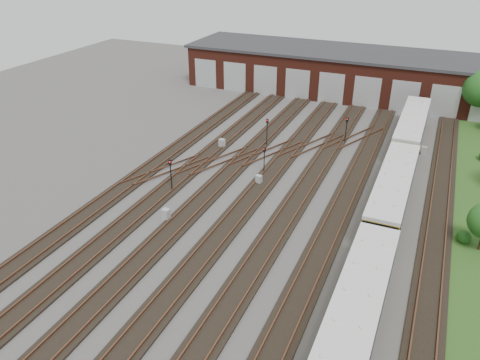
% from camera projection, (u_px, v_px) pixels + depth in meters
% --- Properties ---
extents(ground, '(120.00, 120.00, 0.00)m').
position_uv_depth(ground, '(254.00, 226.00, 39.04)').
color(ground, '#403E3B').
rests_on(ground, ground).
extents(track_network, '(30.40, 70.00, 0.33)m').
position_uv_depth(track_network, '(255.00, 221.00, 39.53)').
color(track_network, black).
rests_on(track_network, ground).
extents(maintenance_shed, '(51.00, 12.50, 6.35)m').
position_uv_depth(maintenance_shed, '(354.00, 73.00, 69.95)').
color(maintenance_shed, '#551F15').
rests_on(maintenance_shed, ground).
extents(metro_train, '(2.80, 47.14, 3.13)m').
position_uv_depth(metro_train, '(393.00, 191.00, 40.41)').
color(metro_train, black).
rests_on(metro_train, ground).
extents(signal_mast_0, '(0.31, 0.30, 3.24)m').
position_uv_depth(signal_mast_0, '(171.00, 171.00, 43.52)').
color(signal_mast_0, black).
rests_on(signal_mast_0, ground).
extents(signal_mast_1, '(0.27, 0.25, 3.29)m').
position_uv_depth(signal_mast_1, '(267.00, 129.00, 52.85)').
color(signal_mast_1, black).
rests_on(signal_mast_1, ground).
extents(signal_mast_2, '(0.27, 0.26, 2.90)m').
position_uv_depth(signal_mast_2, '(264.00, 157.00, 46.75)').
color(signal_mast_2, black).
rests_on(signal_mast_2, ground).
extents(signal_mast_3, '(0.29, 0.27, 3.14)m').
position_uv_depth(signal_mast_3, '(346.00, 127.00, 53.63)').
color(signal_mast_3, black).
rests_on(signal_mast_3, ground).
extents(relay_cabinet_0, '(0.68, 0.59, 1.04)m').
position_uv_depth(relay_cabinet_0, '(166.00, 214.00, 39.72)').
color(relay_cabinet_0, '#9FA3A4').
rests_on(relay_cabinet_0, ground).
extents(relay_cabinet_1, '(0.69, 0.61, 1.05)m').
position_uv_depth(relay_cabinet_1, '(222.00, 143.00, 53.16)').
color(relay_cabinet_1, '#9FA3A4').
rests_on(relay_cabinet_1, ground).
extents(relay_cabinet_2, '(0.64, 0.57, 0.93)m').
position_uv_depth(relay_cabinet_2, '(259.00, 180.00, 45.45)').
color(relay_cabinet_2, '#9FA3A4').
rests_on(relay_cabinet_2, ground).
extents(relay_cabinet_3, '(0.70, 0.62, 1.01)m').
position_uv_depth(relay_cabinet_3, '(404.00, 138.00, 54.52)').
color(relay_cabinet_3, '#9FA3A4').
rests_on(relay_cabinet_3, ground).
extents(relay_cabinet_4, '(0.57, 0.48, 0.93)m').
position_uv_depth(relay_cabinet_4, '(424.00, 151.00, 51.54)').
color(relay_cabinet_4, '#9FA3A4').
rests_on(relay_cabinet_4, ground).
extents(bush_0, '(1.13, 1.13, 1.13)m').
position_uv_depth(bush_0, '(464.00, 235.00, 36.90)').
color(bush_0, '#164614').
rests_on(bush_0, ground).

